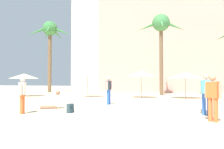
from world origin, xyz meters
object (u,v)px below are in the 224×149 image
cafe_umbrella_5 (141,73)px  person_mid_left (109,89)px  palm_tree_center (50,35)px  cafe_umbrella_2 (24,76)px  beach_towel (89,113)px  backpack (70,109)px  person_mid_right (213,96)px  palm_tree_left (161,28)px  cafe_umbrella_3 (87,73)px  cafe_umbrella_1 (185,75)px  person_near_right (206,93)px  person_mid_center (54,102)px  person_far_left (22,93)px

cafe_umbrella_5 → person_mid_left: bearing=-102.5°
palm_tree_center → cafe_umbrella_5: (12.83, -6.91, -5.49)m
palm_tree_center → cafe_umbrella_2: 9.66m
beach_towel → person_mid_left: size_ratio=0.99×
palm_tree_center → backpack: palm_tree_center is taller
person_mid_right → palm_tree_left: bearing=45.0°
palm_tree_left → cafe_umbrella_3: 9.37m
cafe_umbrella_5 → cafe_umbrella_1: bearing=4.7°
beach_towel → cafe_umbrella_2: bearing=137.8°
backpack → beach_towel: bearing=31.3°
cafe_umbrella_1 → backpack: (-5.67, -10.25, -1.73)m
cafe_umbrella_3 → backpack: cafe_umbrella_3 is taller
person_near_right → person_mid_center: (-7.41, 0.40, -0.61)m
person_mid_right → cafe_umbrella_5: bearing=56.1°
cafe_umbrella_5 → person_mid_center: (-3.59, -8.58, -1.79)m
beach_towel → cafe_umbrella_3: bearing=111.0°
person_mid_center → person_mid_right: (7.38, -2.13, 0.60)m
cafe_umbrella_1 → person_mid_right: cafe_umbrella_1 is taller
palm_tree_left → backpack: size_ratio=20.43×
cafe_umbrella_2 → backpack: size_ratio=6.62×
palm_tree_left → person_mid_right: (2.23, -15.32, -6.18)m
person_mid_right → palm_tree_center: bearing=80.0°
cafe_umbrella_1 → cafe_umbrella_3: cafe_umbrella_3 is taller
cafe_umbrella_5 → backpack: 10.33m
beach_towel → person_near_right: bearing=8.4°
cafe_umbrella_1 → person_near_right: bearing=-89.0°
palm_tree_center → person_far_left: size_ratio=5.67×
palm_tree_center → person_mid_center: palm_tree_center is taller
cafe_umbrella_2 → person_mid_center: bearing=-46.1°
palm_tree_center → person_mid_right: (16.62, -17.61, -6.68)m
palm_tree_left → person_near_right: 15.10m
palm_tree_center → cafe_umbrella_1: bearing=-21.8°
backpack → person_mid_left: (0.70, 3.99, 0.75)m
cafe_umbrella_2 → person_far_left: bearing=-54.3°
backpack → palm_tree_center: bearing=138.5°
cafe_umbrella_5 → person_far_left: size_ratio=1.50×
beach_towel → person_near_right: (5.03, 0.74, 0.93)m
cafe_umbrella_1 → cafe_umbrella_2: 14.83m
cafe_umbrella_3 → person_mid_right: cafe_umbrella_3 is taller
cafe_umbrella_1 → cafe_umbrella_2: cafe_umbrella_1 is taller
cafe_umbrella_5 → beach_towel: size_ratio=1.45×
beach_towel → person_mid_right: size_ratio=1.02×
palm_tree_left → person_far_left: 17.39m
cafe_umbrella_3 → person_far_left: size_ratio=1.46×
cafe_umbrella_3 → cafe_umbrella_5: bearing=1.0°
palm_tree_left → cafe_umbrella_3: size_ratio=3.56×
person_mid_left → person_mid_center: 3.53m
cafe_umbrella_3 → cafe_umbrella_5: size_ratio=0.97×
backpack → person_mid_center: (-1.57, 1.37, 0.12)m
cafe_umbrella_3 → person_mid_right: 13.80m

